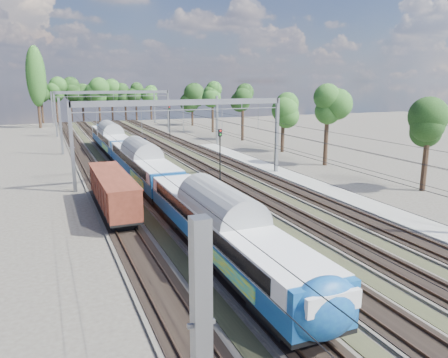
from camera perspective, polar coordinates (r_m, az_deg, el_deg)
name	(u,v)px	position (r m, az deg, el deg)	size (l,w,h in m)	color
ground	(370,310)	(23.28, 18.55, -15.95)	(220.00, 220.00, 0.00)	#47423A
track_bed	(153,159)	(62.64, -9.31, 2.56)	(21.00, 130.00, 0.34)	#47423A
platform	(329,191)	(44.97, 13.56, -1.53)	(3.00, 70.00, 0.30)	gray
catenary	(142,111)	(69.43, -10.72, 8.72)	(25.65, 130.00, 9.00)	gray
tree_belt	(141,92)	(107.74, -10.73, 11.07)	(39.91, 99.83, 11.83)	black
poplar	(36,77)	(113.11, -23.35, 12.15)	(4.40, 4.40, 19.04)	black
emu_train	(142,160)	(47.18, -10.61, 2.50)	(3.20, 67.62, 4.68)	black
freight_boxcar	(113,190)	(37.69, -14.30, -1.46)	(2.58, 12.46, 3.21)	black
worker	(146,143)	(72.81, -10.18, 4.61)	(0.70, 0.46, 1.91)	black
signal_near	(220,151)	(45.26, -0.52, 3.71)	(0.39, 0.36, 6.10)	black
signal_far	(170,119)	(83.79, -7.13, 7.84)	(0.42, 0.39, 6.33)	black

